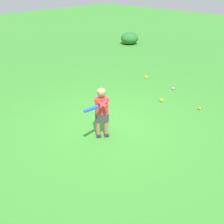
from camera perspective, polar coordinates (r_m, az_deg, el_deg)
ground_plane at (r=5.87m, az=-0.71°, el=-3.54°), size 40.00×40.00×0.00m
child_batter at (r=5.27m, az=-2.34°, el=0.68°), size 0.36×0.77×1.08m
play_ball_center_lawn at (r=8.04m, az=13.16°, el=5.02°), size 0.07×0.07×0.07m
play_ball_behind_batter at (r=7.18m, az=10.74°, el=2.58°), size 0.10×0.10×0.10m
play_ball_far_right at (r=8.79m, az=7.43°, el=7.57°), size 0.10×0.10×0.10m
play_ball_near_batter at (r=7.00m, az=18.49°, el=0.75°), size 0.08×0.08×0.08m
shrub_left_background at (r=13.30m, az=3.85°, el=15.72°), size 0.83×0.86×0.56m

